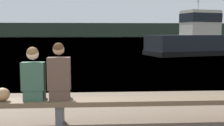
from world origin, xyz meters
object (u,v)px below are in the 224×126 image
at_px(bench_main, 60,104).
at_px(person_right, 59,75).
at_px(shopping_bag, 3,94).
at_px(tugboat_red, 197,41).
at_px(person_left, 34,77).

height_order(bench_main, person_right, person_right).
height_order(shopping_bag, tugboat_red, tugboat_red).
bearing_deg(shopping_bag, person_right, 1.39).
bearing_deg(person_left, person_right, -0.10).
distance_m(bench_main, person_left, 0.68).
xyz_separation_m(person_left, tugboat_red, (9.01, 16.37, 0.20)).
bearing_deg(bench_main, person_right, -63.54).
distance_m(shopping_bag, tugboat_red, 18.99).
height_order(person_right, tugboat_red, tugboat_red).
bearing_deg(person_right, shopping_bag, -178.61).
bearing_deg(bench_main, person_left, -179.84).
distance_m(bench_main, person_right, 0.53).
bearing_deg(bench_main, shopping_bag, -178.48).
bearing_deg(shopping_bag, person_left, 2.64).
relative_size(shopping_bag, tugboat_red, 0.03).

